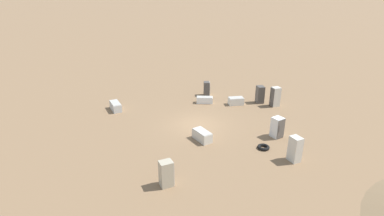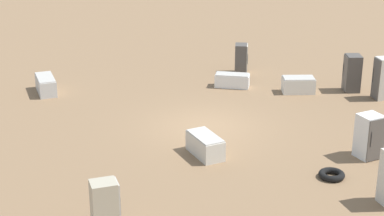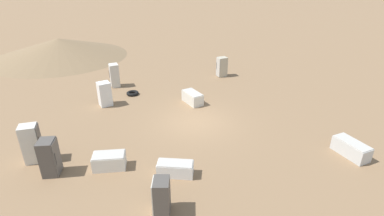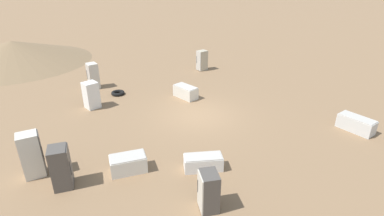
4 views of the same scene
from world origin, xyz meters
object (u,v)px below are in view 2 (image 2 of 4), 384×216
at_px(discarded_fridge_3, 298,85).
at_px(discarded_fridge_5, 205,145).
at_px(discarded_fridge_2, 384,78).
at_px(discarded_fridge_9, 46,85).
at_px(discarded_fridge_4, 241,59).
at_px(discarded_fridge_7, 232,80).
at_px(discarded_fridge_8, 105,208).
at_px(discarded_fridge_1, 352,73).
at_px(discarded_fridge_0, 369,136).
at_px(scrap_tire, 332,175).

height_order(discarded_fridge_3, discarded_fridge_5, discarded_fridge_5).
height_order(discarded_fridge_2, discarded_fridge_9, discarded_fridge_2).
height_order(discarded_fridge_2, discarded_fridge_4, discarded_fridge_2).
bearing_deg(discarded_fridge_7, discarded_fridge_4, 175.38).
bearing_deg(discarded_fridge_2, discarded_fridge_8, 124.35).
distance_m(discarded_fridge_2, discarded_fridge_4, 7.00).
xyz_separation_m(discarded_fridge_2, discarded_fridge_9, (-13.01, 7.30, -0.56)).
bearing_deg(discarded_fridge_1, discarded_fridge_8, 140.08).
xyz_separation_m(discarded_fridge_2, discarded_fridge_3, (-2.82, 2.31, -0.57)).
bearing_deg(discarded_fridge_0, discarded_fridge_1, -124.98).
height_order(discarded_fridge_0, discarded_fridge_4, discarded_fridge_0).
bearing_deg(discarded_fridge_8, discarded_fridge_4, 143.65).
relative_size(discarded_fridge_2, discarded_fridge_4, 1.28).
relative_size(discarded_fridge_7, discarded_fridge_8, 1.04).
height_order(discarded_fridge_3, discarded_fridge_8, discarded_fridge_8).
relative_size(discarded_fridge_2, discarded_fridge_9, 1.04).
relative_size(discarded_fridge_0, discarded_fridge_9, 0.88).
bearing_deg(discarded_fridge_2, discarded_fridge_1, 35.45).
bearing_deg(discarded_fridge_4, scrap_tire, 15.84).
distance_m(discarded_fridge_3, scrap_tire, 8.49).
distance_m(discarded_fridge_7, discarded_fridge_8, 13.31).
height_order(discarded_fridge_0, discarded_fridge_5, discarded_fridge_0).
relative_size(discarded_fridge_3, discarded_fridge_9, 0.91).
distance_m(discarded_fridge_0, discarded_fridge_3, 7.02).
height_order(discarded_fridge_8, discarded_fridge_9, discarded_fridge_8).
xyz_separation_m(discarded_fridge_5, discarded_fridge_8, (-4.82, -3.34, 0.41)).
distance_m(discarded_fridge_0, discarded_fridge_8, 9.88).
height_order(discarded_fridge_7, discarded_fridge_9, discarded_fridge_9).
distance_m(discarded_fridge_9, scrap_tire, 13.98).
bearing_deg(discarded_fridge_2, scrap_tire, 142.35).
height_order(discarded_fridge_3, scrap_tire, discarded_fridge_3).
xyz_separation_m(discarded_fridge_2, discarded_fridge_7, (-5.11, 4.29, -0.62)).
relative_size(discarded_fridge_7, discarded_fridge_9, 0.92).
distance_m(discarded_fridge_8, discarded_fridge_9, 12.54).
xyz_separation_m(discarded_fridge_4, discarded_fridge_7, (-1.46, -1.68, -0.41)).
distance_m(discarded_fridge_1, discarded_fridge_5, 9.69).
xyz_separation_m(discarded_fridge_1, scrap_tire, (-6.21, -6.64, -0.73)).
relative_size(discarded_fridge_1, discarded_fridge_4, 1.15).
bearing_deg(discarded_fridge_9, scrap_tire, 122.82).
distance_m(discarded_fridge_7, scrap_tire, 9.63).
bearing_deg(discarded_fridge_8, discarded_fridge_2, 117.46).
height_order(discarded_fridge_0, discarded_fridge_1, discarded_fridge_1).
bearing_deg(discarded_fridge_4, discarded_fridge_0, 26.02).
xyz_separation_m(discarded_fridge_3, discarded_fridge_7, (-2.29, 1.97, -0.04)).
bearing_deg(scrap_tire, discarded_fridge_3, 62.33).
bearing_deg(discarded_fridge_7, discarded_fridge_8, -8.57).
xyz_separation_m(discarded_fridge_3, scrap_tire, (-3.94, -7.51, -0.25)).
distance_m(discarded_fridge_5, discarded_fridge_8, 5.88).
height_order(discarded_fridge_2, discarded_fridge_8, discarded_fridge_2).
bearing_deg(discarded_fridge_3, discarded_fridge_0, 9.59).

